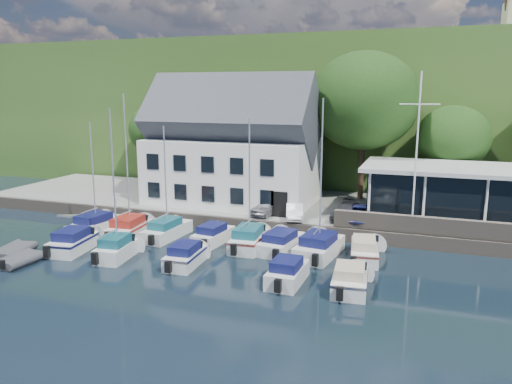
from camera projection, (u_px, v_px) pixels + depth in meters
ground at (238, 292)px, 26.69m from camera, size 180.00×180.00×0.00m
quay at (313, 210)px, 42.74m from camera, size 60.00×13.00×1.00m
quay_face at (293, 230)px, 36.74m from camera, size 60.00×0.30×1.00m
hillside at (376, 106)px, 82.32m from camera, size 160.00×75.00×16.00m
field_patch at (431, 57)px, 85.45m from camera, size 50.00×30.00×0.30m
harbor_building at (232, 152)px, 43.14m from camera, size 14.40×8.20×8.70m
club_pavilion at (453, 193)px, 37.24m from camera, size 13.20×7.20×4.10m
seawall at (470, 229)px, 32.95m from camera, size 18.00×0.50×1.20m
gangway at (90, 224)px, 40.40m from camera, size 1.20×6.00×1.40m
car_silver at (268, 206)px, 39.24m from camera, size 2.25×3.95×1.27m
car_white at (295, 211)px, 37.96m from camera, size 2.17×3.79×1.18m
car_dgrey at (346, 211)px, 37.81m from camera, size 2.04×4.25×1.19m
car_blue at (360, 213)px, 37.02m from camera, size 1.67×3.80×1.27m
flagpole at (416, 153)px, 33.96m from camera, size 2.61×0.20×10.86m
tree_0 at (158, 143)px, 52.36m from camera, size 6.04×6.04×8.25m
tree_1 at (219, 133)px, 48.88m from camera, size 8.10×8.10×11.07m
tree_2 at (286, 139)px, 47.20m from camera, size 7.40×7.40×10.11m
tree_3 at (363, 126)px, 43.65m from camera, size 9.50×9.50×12.99m
tree_4 at (452, 155)px, 42.52m from camera, size 6.15×6.15×8.40m
boat_r1_0 at (93, 172)px, 36.92m from camera, size 2.79×6.83×9.33m
boat_r1_1 at (127, 174)px, 36.05m from camera, size 2.68×6.54×9.34m
boat_r1_2 at (165, 178)px, 35.68m from camera, size 2.27×6.64×8.86m
boat_r1_3 at (213, 233)px, 35.26m from camera, size 2.32×5.52×1.39m
boat_r1_4 at (249, 181)px, 33.35m from camera, size 2.51×6.57×9.36m
boat_r1_5 at (281, 240)px, 33.54m from camera, size 2.93×6.49×1.38m
boat_r1_6 at (321, 184)px, 31.58m from camera, size 3.11×6.89×9.54m
boat_r1_7 at (364, 248)px, 31.89m from camera, size 2.68×6.46×1.42m
boat_r2_0 at (74, 239)px, 33.50m from camera, size 2.88×6.11×1.53m
boat_r2_1 at (114, 187)px, 31.23m from camera, size 2.44×5.38×9.34m
boat_r2_2 at (186, 254)px, 30.78m from camera, size 2.18×5.39×1.42m
boat_r2_3 at (288, 270)px, 27.88m from camera, size 1.94×5.03×1.46m
boat_r2_4 at (350, 277)px, 26.87m from camera, size 2.47×5.44×1.45m
dinghy_0 at (13, 249)px, 32.62m from camera, size 2.58×3.60×0.77m
dinghy_1 at (20, 258)px, 30.97m from camera, size 2.02×3.18×0.72m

